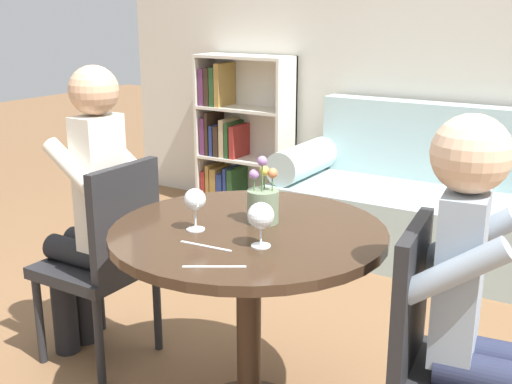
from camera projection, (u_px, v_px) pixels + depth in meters
name	position (u px, v px, depth m)	size (l,w,h in m)	color
back_wall	(453.00, 32.00, 4.04)	(5.20, 0.05, 2.70)	beige
round_table	(249.00, 267.00, 2.28)	(0.97, 0.97, 0.76)	#382619
couch	(420.00, 207.00, 3.98)	(1.76, 0.80, 0.92)	#A8C1C1
bookshelf_left	(236.00, 137.00, 4.91)	(0.74, 0.28, 1.17)	silver
chair_left	(107.00, 255.00, 2.70)	(0.42, 0.42, 0.90)	#232326
chair_right	(446.00, 360.00, 1.90)	(0.47, 0.47, 0.90)	#232326
person_left	(89.00, 210.00, 2.70)	(0.42, 0.34, 1.29)	black
person_right	(483.00, 309.00, 1.82)	(0.44, 0.37, 1.23)	#282D47
wine_glass_left	(195.00, 201.00, 2.19)	(0.08, 0.08, 0.15)	white
wine_glass_right	(261.00, 217.00, 2.04)	(0.09, 0.09, 0.15)	white
flower_vase	(263.00, 202.00, 2.28)	(0.11, 0.11, 0.25)	gray
knife_left_setting	(214.00, 267.00, 1.90)	(0.17, 0.11, 0.00)	silver
fork_left_setting	(206.00, 246.00, 2.07)	(0.19, 0.02, 0.00)	silver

